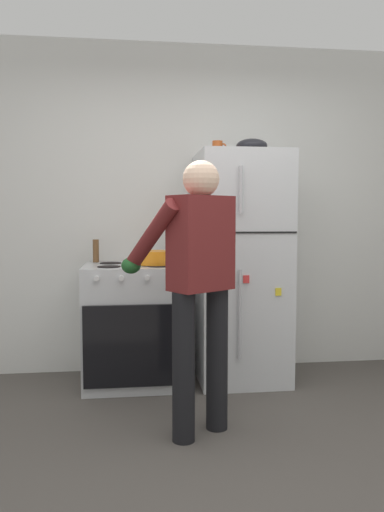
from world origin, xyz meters
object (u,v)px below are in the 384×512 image
at_px(red_pot, 155,258).
at_px(mixing_bowl, 252,146).
at_px(coffee_mug, 218,147).
at_px(pepper_mill, 96,251).
at_px(stove_range, 135,324).
at_px(person_cook, 196,272).
at_px(refrigerator, 241,267).

xyz_separation_m(red_pot, mixing_bowl, (0.75, 0.05, 0.85)).
relative_size(coffee_mug, pepper_mill, 0.62).
relative_size(stove_range, mixing_bowl, 3.82).
distance_m(coffee_mug, pepper_mill, 1.26).
distance_m(red_pot, coffee_mug, 0.99).
xyz_separation_m(stove_range, pepper_mill, (-0.30, 0.21, 0.56)).
distance_m(person_cook, mixing_bowl, 1.40).
bearing_deg(red_pot, refrigerator, 4.23).
bearing_deg(mixing_bowl, pepper_mill, 170.63).
relative_size(refrigerator, person_cook, 1.11).
height_order(stove_range, pepper_mill, pepper_mill).
xyz_separation_m(refrigerator, mixing_bowl, (0.08, 0.00, 0.94)).
bearing_deg(person_cook, coffee_mug, 73.26).
distance_m(refrigerator, pepper_mill, 1.16).
xyz_separation_m(red_pot, coffee_mug, (0.49, 0.10, 0.85)).
distance_m(coffee_mug, mixing_bowl, 0.26).
distance_m(stove_range, mixing_bowl, 1.65).
bearing_deg(refrigerator, stove_range, -179.31).
bearing_deg(coffee_mug, red_pot, -168.57).
height_order(stove_range, mixing_bowl, mixing_bowl).
bearing_deg(red_pot, person_cook, -77.64).
relative_size(red_pot, coffee_mug, 3.20).
xyz_separation_m(refrigerator, person_cook, (-0.48, -0.94, 0.07)).
bearing_deg(stove_range, pepper_mill, 144.96).
bearing_deg(person_cook, mixing_bowl, 59.47).
distance_m(stove_range, coffee_mug, 1.52).
bearing_deg(refrigerator, mixing_bowl, 0.21).
relative_size(stove_range, person_cook, 0.58).
bearing_deg(pepper_mill, refrigerator, -10.03).
height_order(person_cook, pepper_mill, person_cook).
bearing_deg(refrigerator, pepper_mill, 169.97).
bearing_deg(pepper_mill, coffee_mug, -8.93).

